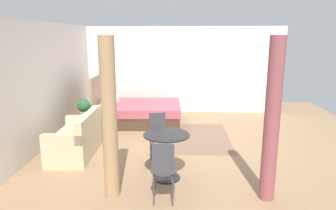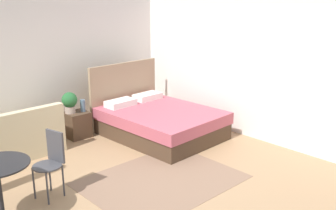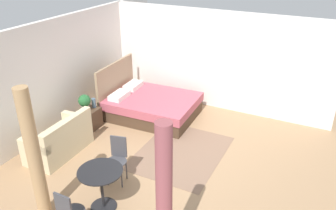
{
  "view_description": "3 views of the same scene",
  "coord_description": "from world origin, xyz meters",
  "px_view_note": "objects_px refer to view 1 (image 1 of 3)",
  "views": [
    {
      "loc": [
        -6.36,
        0.13,
        2.23
      ],
      "look_at": [
        0.26,
        0.39,
        0.74
      ],
      "focal_mm": 32.33,
      "sensor_mm": 36.0,
      "label": 1
    },
    {
      "loc": [
        -3.13,
        -3.86,
        2.57
      ],
      "look_at": [
        0.72,
        0.25,
        0.95
      ],
      "focal_mm": 40.76,
      "sensor_mm": 36.0,
      "label": 2
    },
    {
      "loc": [
        -5.32,
        -2.62,
        4.06
      ],
      "look_at": [
        0.22,
        0.17,
        1.04
      ],
      "focal_mm": 36.51,
      "sensor_mm": 36.0,
      "label": 3
    }
  ],
  "objects_px": {
    "cafe_chair_near_couch": "(158,133)",
    "couch": "(77,140)",
    "cafe_chair_near_window": "(163,167)",
    "nightstand": "(88,126)",
    "vase": "(91,109)",
    "potted_plant": "(84,107)",
    "bed": "(137,112)",
    "balcony_table": "(167,148)"
  },
  "relations": [
    {
      "from": "cafe_chair_near_couch",
      "to": "couch",
      "type": "bearing_deg",
      "value": 83.69
    },
    {
      "from": "cafe_chair_near_window",
      "to": "cafe_chair_near_couch",
      "type": "relative_size",
      "value": 1.01
    },
    {
      "from": "nightstand",
      "to": "vase",
      "type": "distance_m",
      "value": 0.38
    },
    {
      "from": "nightstand",
      "to": "cafe_chair_near_window",
      "type": "xyz_separation_m",
      "value": [
        -2.85,
        -1.88,
        0.29
      ]
    },
    {
      "from": "potted_plant",
      "to": "vase",
      "type": "relative_size",
      "value": 1.73
    },
    {
      "from": "potted_plant",
      "to": "cafe_chair_near_couch",
      "type": "xyz_separation_m",
      "value": [
        -1.25,
        -1.75,
        -0.17
      ]
    },
    {
      "from": "bed",
      "to": "potted_plant",
      "type": "xyz_separation_m",
      "value": [
        -1.28,
        0.99,
        0.41
      ]
    },
    {
      "from": "bed",
      "to": "cafe_chair_near_couch",
      "type": "bearing_deg",
      "value": -163.28
    },
    {
      "from": "balcony_table",
      "to": "cafe_chair_near_window",
      "type": "height_order",
      "value": "cafe_chair_near_window"
    },
    {
      "from": "bed",
      "to": "nightstand",
      "type": "height_order",
      "value": "bed"
    },
    {
      "from": "balcony_table",
      "to": "cafe_chair_near_couch",
      "type": "distance_m",
      "value": 0.76
    },
    {
      "from": "couch",
      "to": "balcony_table",
      "type": "distance_m",
      "value": 2.0
    },
    {
      "from": "bed",
      "to": "cafe_chair_near_window",
      "type": "relative_size",
      "value": 2.49
    },
    {
      "from": "vase",
      "to": "cafe_chair_near_couch",
      "type": "bearing_deg",
      "value": -131.34
    },
    {
      "from": "balcony_table",
      "to": "nightstand",
      "type": "bearing_deg",
      "value": 42.11
    },
    {
      "from": "couch",
      "to": "nightstand",
      "type": "xyz_separation_m",
      "value": [
        1.18,
        0.13,
        -0.06
      ]
    },
    {
      "from": "couch",
      "to": "vase",
      "type": "distance_m",
      "value": 1.33
    },
    {
      "from": "bed",
      "to": "cafe_chair_near_couch",
      "type": "xyz_separation_m",
      "value": [
        -2.53,
        -0.76,
        0.24
      ]
    },
    {
      "from": "vase",
      "to": "cafe_chair_near_window",
      "type": "relative_size",
      "value": 0.25
    },
    {
      "from": "potted_plant",
      "to": "balcony_table",
      "type": "distance_m",
      "value": 2.78
    },
    {
      "from": "cafe_chair_near_window",
      "to": "vase",
      "type": "bearing_deg",
      "value": 31.86
    },
    {
      "from": "cafe_chair_near_couch",
      "to": "cafe_chair_near_window",
      "type": "bearing_deg",
      "value": -173.31
    },
    {
      "from": "vase",
      "to": "balcony_table",
      "type": "height_order",
      "value": "balcony_table"
    },
    {
      "from": "nightstand",
      "to": "couch",
      "type": "bearing_deg",
      "value": -173.66
    },
    {
      "from": "nightstand",
      "to": "potted_plant",
      "type": "height_order",
      "value": "potted_plant"
    },
    {
      "from": "bed",
      "to": "potted_plant",
      "type": "height_order",
      "value": "bed"
    },
    {
      "from": "couch",
      "to": "cafe_chair_near_window",
      "type": "bearing_deg",
      "value": -133.76
    },
    {
      "from": "couch",
      "to": "nightstand",
      "type": "height_order",
      "value": "couch"
    },
    {
      "from": "vase",
      "to": "cafe_chair_near_couch",
      "type": "xyz_separation_m",
      "value": [
        -1.47,
        -1.67,
        -0.07
      ]
    },
    {
      "from": "nightstand",
      "to": "vase",
      "type": "xyz_separation_m",
      "value": [
        0.12,
        -0.03,
        0.36
      ]
    },
    {
      "from": "potted_plant",
      "to": "balcony_table",
      "type": "bearing_deg",
      "value": -135.81
    },
    {
      "from": "cafe_chair_near_window",
      "to": "bed",
      "type": "bearing_deg",
      "value": 13.07
    },
    {
      "from": "nightstand",
      "to": "cafe_chair_near_window",
      "type": "height_order",
      "value": "cafe_chair_near_window"
    },
    {
      "from": "nightstand",
      "to": "balcony_table",
      "type": "height_order",
      "value": "balcony_table"
    },
    {
      "from": "nightstand",
      "to": "balcony_table",
      "type": "bearing_deg",
      "value": -137.89
    },
    {
      "from": "bed",
      "to": "nightstand",
      "type": "bearing_deg",
      "value": 141.14
    },
    {
      "from": "bed",
      "to": "balcony_table",
      "type": "xyz_separation_m",
      "value": [
        -3.27,
        -0.94,
        0.23
      ]
    },
    {
      "from": "couch",
      "to": "cafe_chair_near_couch",
      "type": "height_order",
      "value": "cafe_chair_near_couch"
    },
    {
      "from": "nightstand",
      "to": "cafe_chair_near_couch",
      "type": "bearing_deg",
      "value": -128.37
    },
    {
      "from": "couch",
      "to": "balcony_table",
      "type": "relative_size",
      "value": 1.89
    },
    {
      "from": "balcony_table",
      "to": "cafe_chair_near_window",
      "type": "distance_m",
      "value": 0.76
    },
    {
      "from": "potted_plant",
      "to": "balcony_table",
      "type": "height_order",
      "value": "potted_plant"
    }
  ]
}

